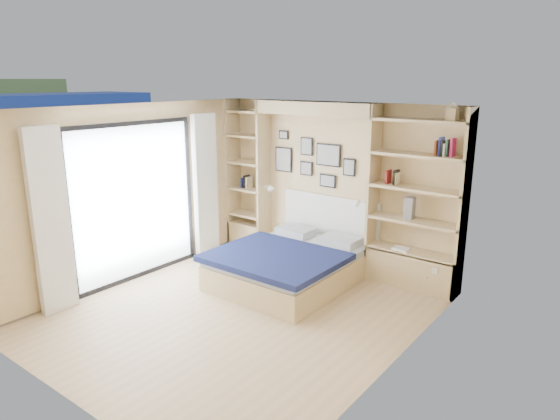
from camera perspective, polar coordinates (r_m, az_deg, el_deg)
The scene contains 9 objects.
ground at distance 6.36m, azimuth -4.53°, elevation -11.62°, with size 4.50×4.50×0.00m, color tan.
room_shell at distance 7.34m, azimuth 0.95°, elevation 1.01°, with size 4.50×4.50×4.50m.
bed at distance 7.14m, azimuth 1.20°, elevation -6.15°, with size 1.71×2.13×1.07m.
photo_gallery at distance 7.83m, azimuth 3.64°, elevation 5.80°, with size 1.48×0.02×0.82m.
reading_lamps at distance 7.67m, azimuth 3.60°, elevation 1.76°, with size 1.92×0.12×0.15m.
shelf_decor at distance 6.94m, azimuth 13.81°, elevation 5.11°, with size 3.58×0.23×2.03m.
deck at distance 9.00m, azimuth -21.96°, elevation -4.61°, with size 3.20×4.00×0.05m, color #655A4A.
deck_chair at distance 8.96m, azimuth -13.03°, elevation -1.72°, with size 0.50×0.75×0.71m.
shipping_container at distance 16.07m, azimuth -25.18°, elevation 7.61°, with size 2.31×5.77×2.40m, color navy.
Camera 1 is at (3.83, -4.22, 2.83)m, focal length 32.00 mm.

